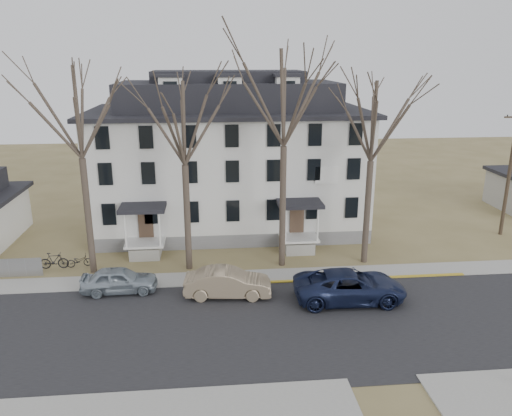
{
  "coord_description": "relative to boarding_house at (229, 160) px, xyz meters",
  "views": [
    {
      "loc": [
        -3.5,
        -20.01,
        13.04
      ],
      "look_at": [
        -0.77,
        9.0,
        4.17
      ],
      "focal_mm": 35.0,
      "sensor_mm": 36.0,
      "label": 1
    }
  ],
  "objects": [
    {
      "name": "ground",
      "position": [
        2.0,
        -17.95,
        -5.38
      ],
      "size": [
        120.0,
        120.0,
        0.0
      ],
      "primitive_type": "plane",
      "color": "olive",
      "rests_on": "ground"
    },
    {
      "name": "tree_mid_left",
      "position": [
        -3.0,
        -8.15,
        4.22
      ],
      "size": [
        7.8,
        7.8,
        12.74
      ],
      "color": "#473B31",
      "rests_on": "ground"
    },
    {
      "name": "tree_center",
      "position": [
        3.0,
        -8.15,
        5.71
      ],
      "size": [
        9.0,
        9.0,
        14.7
      ],
      "color": "#473B31",
      "rests_on": "ground"
    },
    {
      "name": "bicycle_right",
      "position": [
        -11.56,
        -7.51,
        -4.84
      ],
      "size": [
        1.81,
        0.53,
        1.09
      ],
      "primitive_type": "imported",
      "rotation": [
        0.0,
        0.0,
        1.58
      ],
      "color": "black",
      "rests_on": "ground"
    },
    {
      "name": "car_silver",
      "position": [
        -6.86,
        -11.22,
        -4.65
      ],
      "size": [
        4.35,
        1.83,
        1.47
      ],
      "primitive_type": "imported",
      "rotation": [
        0.0,
        0.0,
        1.59
      ],
      "color": "#9AA8B3",
      "rests_on": "ground"
    },
    {
      "name": "car_tan",
      "position": [
        -0.68,
        -12.33,
        -4.58
      ],
      "size": [
        4.99,
        2.1,
        1.6
      ],
      "primitive_type": "imported",
      "rotation": [
        0.0,
        0.0,
        1.49
      ],
      "color": "gray",
      "rests_on": "ground"
    },
    {
      "name": "tree_mid_right",
      "position": [
        8.5,
        -8.15,
        4.22
      ],
      "size": [
        7.8,
        7.8,
        12.74
      ],
      "color": "#473B31",
      "rests_on": "ground"
    },
    {
      "name": "yellow_curb",
      "position": [
        7.0,
        -10.85,
        -5.38
      ],
      "size": [
        14.0,
        0.25,
        0.06
      ],
      "primitive_type": "cube",
      "color": "gold",
      "rests_on": "ground"
    },
    {
      "name": "bicycle_left",
      "position": [
        -10.06,
        -7.34,
        -4.97
      ],
      "size": [
        1.64,
        0.84,
        0.82
      ],
      "primitive_type": "imported",
      "rotation": [
        0.0,
        0.0,
        1.77
      ],
      "color": "black",
      "rests_on": "ground"
    },
    {
      "name": "far_sidewalk",
      "position": [
        2.0,
        -9.95,
        -5.38
      ],
      "size": [
        120.0,
        2.0,
        0.08
      ],
      "primitive_type": "cube",
      "color": "#A09F97",
      "rests_on": "ground"
    },
    {
      "name": "tree_far_left",
      "position": [
        -9.0,
        -8.15,
        4.96
      ],
      "size": [
        8.4,
        8.4,
        13.72
      ],
      "color": "#473B31",
      "rests_on": "ground"
    },
    {
      "name": "utility_pole_far",
      "position": [
        20.5,
        -3.95,
        -0.47
      ],
      "size": [
        2.0,
        0.28,
        9.5
      ],
      "color": "#3D3023",
      "rests_on": "ground"
    },
    {
      "name": "boarding_house",
      "position": [
        0.0,
        0.0,
        0.0
      ],
      "size": [
        20.8,
        12.36,
        12.05
      ],
      "color": "slate",
      "rests_on": "ground"
    },
    {
      "name": "car_navy",
      "position": [
        6.02,
        -13.48,
        -4.52
      ],
      "size": [
        6.24,
        2.99,
        1.72
      ],
      "primitive_type": "imported",
      "rotation": [
        0.0,
        0.0,
        1.55
      ],
      "color": "#18203F",
      "rests_on": "ground"
    },
    {
      "name": "main_road",
      "position": [
        2.0,
        -15.95,
        -5.38
      ],
      "size": [
        120.0,
        10.0,
        0.04
      ],
      "primitive_type": "cube",
      "color": "#27272A",
      "rests_on": "ground"
    }
  ]
}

